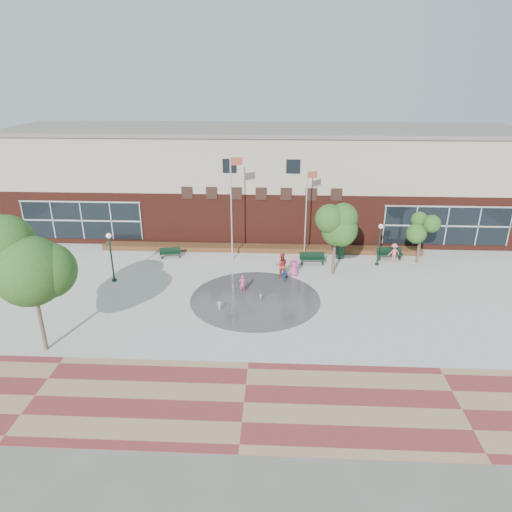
{
  "coord_description": "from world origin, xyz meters",
  "views": [
    {
      "loc": [
        1.32,
        -23.28,
        13.6
      ],
      "look_at": [
        0.0,
        4.0,
        2.6
      ],
      "focal_mm": 32.0,
      "sensor_mm": 36.0,
      "label": 1
    }
  ],
  "objects_px": {
    "tree_big_left": "(28,257)",
    "child_splash": "(242,284)",
    "trash_can": "(340,251)",
    "flagpole_right": "(307,207)",
    "bench_left": "(170,255)",
    "flagpole_left": "(232,202)"
  },
  "relations": [
    {
      "from": "tree_big_left",
      "to": "child_splash",
      "type": "height_order",
      "value": "tree_big_left"
    },
    {
      "from": "flagpole_left",
      "to": "trash_can",
      "type": "bearing_deg",
      "value": -9.62
    },
    {
      "from": "trash_can",
      "to": "child_splash",
      "type": "distance_m",
      "value": 9.68
    },
    {
      "from": "flagpole_right",
      "to": "tree_big_left",
      "type": "relative_size",
      "value": 0.97
    },
    {
      "from": "bench_left",
      "to": "tree_big_left",
      "type": "distance_m",
      "value": 14.44
    },
    {
      "from": "flagpole_right",
      "to": "child_splash",
      "type": "relative_size",
      "value": 5.71
    },
    {
      "from": "trash_can",
      "to": "tree_big_left",
      "type": "distance_m",
      "value": 22.37
    },
    {
      "from": "flagpole_left",
      "to": "bench_left",
      "type": "relative_size",
      "value": 4.95
    },
    {
      "from": "tree_big_left",
      "to": "child_splash",
      "type": "bearing_deg",
      "value": 36.25
    },
    {
      "from": "flagpole_left",
      "to": "flagpole_right",
      "type": "distance_m",
      "value": 5.8
    },
    {
      "from": "flagpole_right",
      "to": "bench_left",
      "type": "distance_m",
      "value": 11.31
    },
    {
      "from": "flagpole_left",
      "to": "flagpole_right",
      "type": "bearing_deg",
      "value": -3.7
    },
    {
      "from": "bench_left",
      "to": "trash_can",
      "type": "xyz_separation_m",
      "value": [
        13.39,
        0.64,
        0.33
      ]
    },
    {
      "from": "flagpole_right",
      "to": "tree_big_left",
      "type": "distance_m",
      "value": 20.1
    },
    {
      "from": "flagpole_left",
      "to": "bench_left",
      "type": "xyz_separation_m",
      "value": [
        -4.97,
        0.03,
        -4.4
      ]
    },
    {
      "from": "trash_can",
      "to": "child_splash",
      "type": "relative_size",
      "value": 0.94
    },
    {
      "from": "tree_big_left",
      "to": "trash_can",
      "type": "bearing_deg",
      "value": 38.64
    },
    {
      "from": "flagpole_left",
      "to": "child_splash",
      "type": "distance_m",
      "value": 7.14
    },
    {
      "from": "child_splash",
      "to": "trash_can",
      "type": "bearing_deg",
      "value": -148.6
    },
    {
      "from": "trash_can",
      "to": "child_splash",
      "type": "height_order",
      "value": "child_splash"
    },
    {
      "from": "bench_left",
      "to": "trash_can",
      "type": "height_order",
      "value": "trash_can"
    },
    {
      "from": "bench_left",
      "to": "child_splash",
      "type": "height_order",
      "value": "child_splash"
    }
  ]
}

